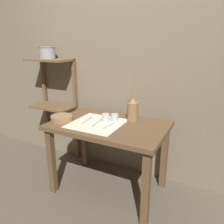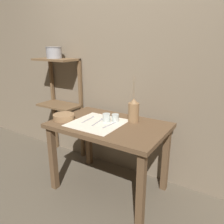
% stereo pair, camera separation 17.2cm
% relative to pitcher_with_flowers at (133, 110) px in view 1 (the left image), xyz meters
% --- Properties ---
extents(ground_plane, '(12.00, 12.00, 0.00)m').
position_rel_pitcher_with_flowers_xyz_m(ground_plane, '(-0.17, -0.17, -0.83)').
color(ground_plane, brown).
extents(stone_wall_back, '(7.00, 0.06, 2.40)m').
position_rel_pitcher_with_flowers_xyz_m(stone_wall_back, '(-0.17, 0.29, 0.37)').
color(stone_wall_back, '#7A6B56').
rests_on(stone_wall_back, ground_plane).
extents(wooden_table, '(1.08, 0.70, 0.72)m').
position_rel_pitcher_with_flowers_xyz_m(wooden_table, '(-0.17, -0.17, -0.22)').
color(wooden_table, brown).
rests_on(wooden_table, ground_plane).
extents(wooden_shelf_unit, '(0.52, 0.30, 1.27)m').
position_rel_pitcher_with_flowers_xyz_m(wooden_shelf_unit, '(-1.09, 0.13, 0.05)').
color(wooden_shelf_unit, brown).
rests_on(wooden_shelf_unit, ground_plane).
extents(linen_cloth, '(0.47, 0.48, 0.00)m').
position_rel_pitcher_with_flowers_xyz_m(linen_cloth, '(-0.27, -0.22, -0.11)').
color(linen_cloth, beige).
rests_on(linen_cloth, wooden_table).
extents(pitcher_with_flowers, '(0.10, 0.10, 0.45)m').
position_rel_pitcher_with_flowers_xyz_m(pitcher_with_flowers, '(0.00, 0.00, 0.00)').
color(pitcher_with_flowers, olive).
rests_on(pitcher_with_flowers, wooden_table).
extents(wooden_bowl, '(0.21, 0.21, 0.05)m').
position_rel_pitcher_with_flowers_xyz_m(wooden_bowl, '(-0.62, -0.31, -0.08)').
color(wooden_bowl, '#8E6B47').
rests_on(wooden_bowl, wooden_table).
extents(glass_tumbler_near, '(0.07, 0.07, 0.08)m').
position_rel_pitcher_with_flowers_xyz_m(glass_tumbler_near, '(-0.22, -0.14, -0.07)').
color(glass_tumbler_near, '#B7C1BC').
rests_on(glass_tumbler_near, wooden_table).
extents(glass_tumbler_far, '(0.07, 0.07, 0.07)m').
position_rel_pitcher_with_flowers_xyz_m(glass_tumbler_far, '(-0.15, -0.10, -0.07)').
color(glass_tumbler_far, '#B7C1BC').
rests_on(glass_tumbler_far, wooden_table).
extents(spoon_inner, '(0.03, 0.20, 0.02)m').
position_rel_pitcher_with_flowers_xyz_m(spoon_inner, '(-0.40, -0.15, -0.10)').
color(spoon_inner, '#939399').
rests_on(spoon_inner, wooden_table).
extents(spoon_outer, '(0.04, 0.20, 0.02)m').
position_rel_pitcher_with_flowers_xyz_m(spoon_outer, '(-0.28, -0.17, -0.10)').
color(spoon_outer, '#939399').
rests_on(spoon_outer, wooden_table).
extents(fork_inner, '(0.03, 0.19, 0.00)m').
position_rel_pitcher_with_flowers_xyz_m(fork_inner, '(-0.14, -0.22, -0.10)').
color(fork_inner, '#939399').
rests_on(fork_inner, wooden_table).
extents(metal_pot_large, '(0.19, 0.19, 0.13)m').
position_rel_pitcher_with_flowers_xyz_m(metal_pot_large, '(-1.11, 0.09, 0.52)').
color(metal_pot_large, '#939399').
rests_on(metal_pot_large, wooden_shelf_unit).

